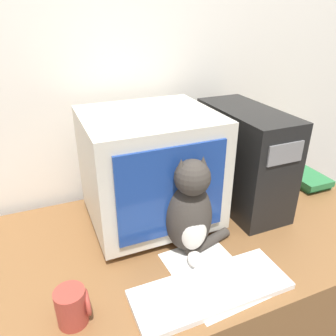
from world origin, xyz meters
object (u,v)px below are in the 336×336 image
Objects in this scene: computer_tower at (243,158)px; keyboard at (211,289)px; mug at (73,306)px; book_stack at (307,179)px; crt_monitor at (150,168)px; cat at (190,212)px; pen at (170,280)px.

keyboard is (-0.34, -0.38, -0.18)m from computer_tower.
book_stack is at bearing 17.13° from mug.
cat is (0.05, -0.21, -0.07)m from crt_monitor.
crt_monitor reaches higher than computer_tower.
keyboard is 2.93× the size of pen.
crt_monitor is 0.39m from pen.
computer_tower is 4.26× the size of mug.
cat reaches higher than mug.
keyboard is (0.03, -0.40, -0.20)m from crt_monitor.
computer_tower is at bearing 47.71° from keyboard.
mug is at bearing -155.36° from computer_tower.
book_stack is (0.37, 0.01, -0.17)m from computer_tower.
book_stack is 0.86m from pen.
pen is at bearing -128.64° from cat.
cat is 0.42m from mug.
keyboard is 0.81m from book_stack.
crt_monitor is at bearing 45.99° from mug.
crt_monitor is at bearing 176.52° from computer_tower.
crt_monitor is 2.26× the size of book_stack.
book_stack is at bearing -1.27° from crt_monitor.
cat reaches higher than book_stack.
computer_tower reaches higher than book_stack.
crt_monitor reaches higher than cat.
computer_tower is (0.37, -0.02, -0.02)m from crt_monitor.
cat is 2.20× the size of pen.
computer_tower is 0.96× the size of keyboard.
book_stack is (0.69, 0.19, -0.12)m from cat.
pen is (-0.80, -0.30, -0.02)m from book_stack.
book_stack is 1.25× the size of pen.
crt_monitor is 1.01× the size of computer_tower.
pen is (-0.43, -0.30, -0.19)m from computer_tower.
keyboard is 2.33× the size of book_stack.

